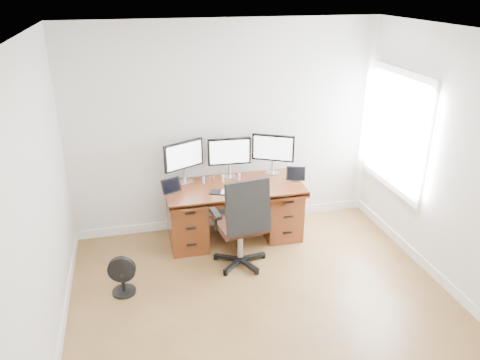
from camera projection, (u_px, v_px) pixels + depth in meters
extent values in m
plane|color=brown|center=(277.00, 330.00, 4.50)|extent=(4.50, 4.50, 0.00)
cube|color=silver|center=(226.00, 129.00, 5.97)|extent=(4.00, 0.10, 2.70)
cube|color=white|center=(396.00, 131.00, 5.71)|extent=(0.04, 1.30, 1.50)
cube|color=white|center=(395.00, 131.00, 5.71)|extent=(0.01, 1.15, 1.35)
cube|color=#572611|center=(234.00, 187.00, 5.82)|extent=(1.70, 0.80, 0.05)
cube|color=#572611|center=(187.00, 218.00, 5.86)|extent=(0.45, 0.70, 0.70)
cube|color=#572611|center=(279.00, 208.00, 6.12)|extent=(0.45, 0.70, 0.70)
cube|color=#421C0C|center=(229.00, 194.00, 6.17)|extent=(0.74, 0.03, 0.40)
cylinder|color=black|center=(240.00, 260.00, 5.55)|extent=(0.68, 0.68, 0.09)
cylinder|color=silver|center=(240.00, 241.00, 5.45)|extent=(0.07, 0.07, 0.44)
cube|color=#34190F|center=(240.00, 224.00, 5.36)|extent=(0.58, 0.57, 0.08)
cube|color=black|center=(248.00, 208.00, 5.03)|extent=(0.50, 0.12, 0.60)
cube|color=black|center=(215.00, 213.00, 5.19)|extent=(0.10, 0.27, 0.03)
cube|color=black|center=(264.00, 205.00, 5.38)|extent=(0.10, 0.27, 0.03)
cylinder|color=black|center=(124.00, 291.00, 5.03)|extent=(0.25, 0.25, 0.03)
cylinder|color=black|center=(123.00, 282.00, 4.98)|extent=(0.04, 0.04, 0.21)
cylinder|color=black|center=(122.00, 270.00, 4.92)|extent=(0.30, 0.11, 0.29)
cube|color=silver|center=(185.00, 181.00, 5.92)|extent=(0.22, 0.20, 0.01)
cylinder|color=silver|center=(185.00, 175.00, 5.89)|extent=(0.04, 0.04, 0.18)
cube|color=black|center=(184.00, 155.00, 5.78)|extent=(0.51, 0.27, 0.35)
cube|color=white|center=(185.00, 156.00, 5.77)|extent=(0.45, 0.22, 0.30)
cube|color=silver|center=(230.00, 177.00, 6.05)|extent=(0.19, 0.15, 0.01)
cylinder|color=silver|center=(230.00, 171.00, 6.01)|extent=(0.04, 0.04, 0.18)
cube|color=black|center=(229.00, 151.00, 5.91)|extent=(0.55, 0.06, 0.35)
cube|color=white|center=(230.00, 152.00, 5.89)|extent=(0.50, 0.03, 0.30)
cube|color=silver|center=(272.00, 173.00, 6.17)|extent=(0.22, 0.21, 0.01)
cylinder|color=silver|center=(273.00, 167.00, 6.14)|extent=(0.04, 0.04, 0.18)
cube|color=black|center=(273.00, 148.00, 6.03)|extent=(0.50, 0.28, 0.35)
cube|color=white|center=(273.00, 148.00, 6.01)|extent=(0.45, 0.23, 0.30)
cube|color=silver|center=(172.00, 193.00, 5.59)|extent=(0.12, 0.11, 0.01)
cube|color=black|center=(171.00, 186.00, 5.55)|extent=(0.25, 0.15, 0.17)
cube|color=silver|center=(296.00, 181.00, 5.93)|extent=(0.12, 0.11, 0.01)
cube|color=black|center=(296.00, 174.00, 5.89)|extent=(0.25, 0.14, 0.17)
cube|color=white|center=(234.00, 192.00, 5.60)|extent=(0.33, 0.22, 0.01)
cube|color=#BBBDC2|center=(258.00, 189.00, 5.69)|extent=(0.16, 0.16, 0.01)
cube|color=black|center=(220.00, 192.00, 5.61)|extent=(0.27, 0.23, 0.01)
cube|color=black|center=(236.00, 187.00, 5.75)|extent=(0.12, 0.06, 0.01)
cylinder|color=#668CDC|center=(204.00, 181.00, 5.85)|extent=(0.03, 0.03, 0.06)
sphere|color=#668CDC|center=(203.00, 178.00, 5.83)|extent=(0.04, 0.04, 0.04)
cylinder|color=brown|center=(213.00, 180.00, 5.88)|extent=(0.03, 0.03, 0.06)
sphere|color=brown|center=(213.00, 177.00, 5.86)|extent=(0.04, 0.04, 0.04)
cylinder|color=#FEA65D|center=(223.00, 179.00, 5.90)|extent=(0.03, 0.03, 0.06)
sphere|color=#FEA65D|center=(223.00, 176.00, 5.89)|extent=(0.04, 0.04, 0.04)
cylinder|color=pink|center=(239.00, 178.00, 5.95)|extent=(0.03, 0.03, 0.06)
sphere|color=pink|center=(239.00, 175.00, 5.93)|extent=(0.04, 0.04, 0.04)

